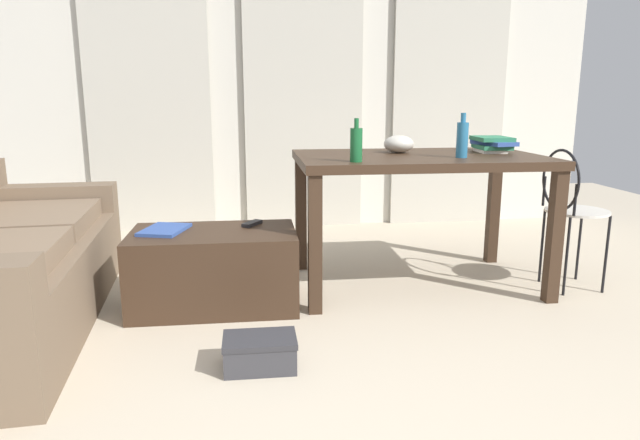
{
  "coord_description": "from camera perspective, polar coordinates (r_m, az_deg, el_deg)",
  "views": [
    {
      "loc": [
        -0.47,
        -1.58,
        1.12
      ],
      "look_at": [
        -0.08,
        1.54,
        0.43
      ],
      "focal_mm": 31.63,
      "sensor_mm": 36.0,
      "label": 1
    }
  ],
  "objects": [
    {
      "name": "craft_table",
      "position": [
        3.38,
        9.93,
        4.84
      ],
      "size": [
        1.42,
        0.9,
        0.79
      ],
      "color": "#382619",
      "rests_on": "ground"
    },
    {
      "name": "bowl",
      "position": [
        3.48,
        7.98,
        7.62
      ],
      "size": [
        0.18,
        0.18,
        0.11
      ],
      "primitive_type": "ellipsoid",
      "color": "beige",
      "rests_on": "craft_table"
    },
    {
      "name": "book_stack",
      "position": [
        3.65,
        17.02,
        7.38
      ],
      "size": [
        0.22,
        0.31,
        0.09
      ],
      "color": "silver",
      "rests_on": "craft_table"
    },
    {
      "name": "tv_remote_primary",
      "position": [
        3.18,
        -6.88,
        -0.35
      ],
      "size": [
        0.12,
        0.15,
        0.02
      ],
      "primitive_type": "cube",
      "rotation": [
        0.0,
        0.0,
        -0.58
      ],
      "color": "#232326",
      "rests_on": "coffee_table"
    },
    {
      "name": "wall_back",
      "position": [
        5.0,
        -1.78,
        14.26
      ],
      "size": [
        5.05,
        0.1,
        2.58
      ],
      "primitive_type": "cube",
      "color": "silver",
      "rests_on": "ground"
    },
    {
      "name": "coffee_table",
      "position": [
        3.13,
        -10.63,
        -4.87
      ],
      "size": [
        0.88,
        0.52,
        0.42
      ],
      "color": "#382619",
      "rests_on": "ground"
    },
    {
      "name": "bottle_near",
      "position": [
        2.96,
        3.68,
        7.66
      ],
      "size": [
        0.06,
        0.06,
        0.23
      ],
      "color": "#195B2D",
      "rests_on": "craft_table"
    },
    {
      "name": "ground_plane",
      "position": [
        3.13,
        2.05,
        -8.72
      ],
      "size": [
        8.15,
        8.15,
        0.0
      ],
      "primitive_type": "plane",
      "color": "beige"
    },
    {
      "name": "bottle_far",
      "position": [
        3.26,
        14.19,
        7.95
      ],
      "size": [
        0.06,
        0.06,
        0.25
      ],
      "color": "teal",
      "rests_on": "craft_table"
    },
    {
      "name": "curtains",
      "position": [
        4.92,
        -1.67,
        11.75
      ],
      "size": [
        3.59,
        0.03,
        2.15
      ],
      "color": "beige",
      "rests_on": "ground"
    },
    {
      "name": "wire_chair",
      "position": [
        3.59,
        23.87,
        1.77
      ],
      "size": [
        0.36,
        0.37,
        0.83
      ],
      "color": "silver",
      "rests_on": "ground"
    },
    {
      "name": "magazine",
      "position": [
        3.13,
        -15.46,
        -0.96
      ],
      "size": [
        0.27,
        0.33,
        0.02
      ],
      "primitive_type": "cube",
      "rotation": [
        0.0,
        0.0,
        -0.27
      ],
      "color": "#33519E",
      "rests_on": "coffee_table"
    },
    {
      "name": "shoebox",
      "position": [
        2.45,
        -6.09,
        -13.16
      ],
      "size": [
        0.31,
        0.2,
        0.14
      ],
      "color": "#38383D",
      "rests_on": "ground"
    }
  ]
}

